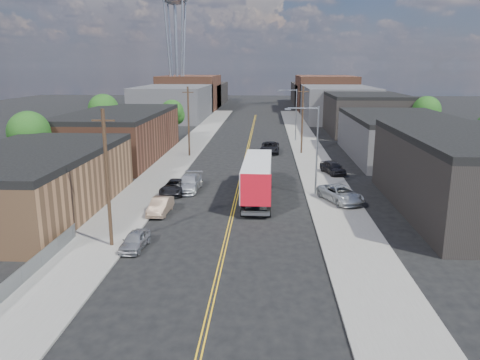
# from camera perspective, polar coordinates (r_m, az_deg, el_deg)

# --- Properties ---
(ground) EXTENTS (260.00, 260.00, 0.00)m
(ground) POSITION_cam_1_polar(r_m,az_deg,el_deg) (82.40, 1.17, 4.79)
(ground) COLOR black
(ground) RESTS_ON ground
(centerline) EXTENTS (0.32, 120.00, 0.01)m
(centerline) POSITION_cam_1_polar(r_m,az_deg,el_deg) (67.63, 0.70, 2.82)
(centerline) COLOR gold
(centerline) RESTS_ON ground
(sidewalk_left) EXTENTS (5.00, 140.00, 0.15)m
(sidewalk_left) POSITION_cam_1_polar(r_m,az_deg,el_deg) (68.69, -7.25, 2.94)
(sidewalk_left) COLOR slate
(sidewalk_left) RESTS_ON ground
(sidewalk_right) EXTENTS (5.00, 140.00, 0.15)m
(sidewalk_right) POSITION_cam_1_polar(r_m,az_deg,el_deg) (67.88, 8.75, 2.76)
(sidewalk_right) COLOR slate
(sidewalk_right) RESTS_ON ground
(warehouse_tan) EXTENTS (12.00, 22.00, 5.60)m
(warehouse_tan) POSITION_cam_1_polar(r_m,az_deg,el_deg) (45.68, -24.13, -0.15)
(warehouse_tan) COLOR brown
(warehouse_tan) RESTS_ON ground
(warehouse_brown) EXTENTS (12.00, 26.00, 6.60)m
(warehouse_brown) POSITION_cam_1_polar(r_m,az_deg,el_deg) (69.27, -14.44, 5.41)
(warehouse_brown) COLOR #543021
(warehouse_brown) RESTS_ON ground
(industrial_right_b) EXTENTS (14.00, 24.00, 6.10)m
(industrial_right_b) POSITION_cam_1_polar(r_m,az_deg,el_deg) (70.67, 18.94, 5.05)
(industrial_right_b) COLOR #39393C
(industrial_right_b) RESTS_ON ground
(industrial_right_c) EXTENTS (14.00, 22.00, 7.60)m
(industrial_right_c) POSITION_cam_1_polar(r_m,az_deg,el_deg) (95.70, 14.87, 7.88)
(industrial_right_c) COLOR black
(industrial_right_c) RESTS_ON ground
(skyline_left_a) EXTENTS (16.00, 30.00, 8.00)m
(skyline_left_a) POSITION_cam_1_polar(r_m,az_deg,el_deg) (118.91, -7.99, 9.36)
(skyline_left_a) COLOR #39393C
(skyline_left_a) RESTS_ON ground
(skyline_right_a) EXTENTS (16.00, 30.00, 8.00)m
(skyline_right_a) POSITION_cam_1_polar(r_m,az_deg,el_deg) (117.92, 11.71, 9.17)
(skyline_right_a) COLOR #39393C
(skyline_right_a) RESTS_ON ground
(skyline_left_b) EXTENTS (16.00, 26.00, 10.00)m
(skyline_left_b) POSITION_cam_1_polar(r_m,az_deg,el_deg) (143.41, -6.06, 10.54)
(skyline_left_b) COLOR #543021
(skyline_left_b) RESTS_ON ground
(skyline_right_b) EXTENTS (16.00, 26.00, 10.00)m
(skyline_right_b) POSITION_cam_1_polar(r_m,az_deg,el_deg) (142.59, 10.29, 10.38)
(skyline_right_b) COLOR #543021
(skyline_right_b) RESTS_ON ground
(skyline_left_c) EXTENTS (16.00, 40.00, 7.00)m
(skyline_left_c) POSITION_cam_1_polar(r_m,az_deg,el_deg) (163.23, -4.92, 10.42)
(skyline_left_c) COLOR black
(skyline_left_c) RESTS_ON ground
(skyline_right_c) EXTENTS (16.00, 40.00, 7.00)m
(skyline_right_c) POSITION_cam_1_polar(r_m,az_deg,el_deg) (162.51, 9.42, 10.27)
(skyline_right_c) COLOR black
(skyline_right_c) RESTS_ON ground
(streetlight_near) EXTENTS (3.39, 0.25, 9.00)m
(streetlight_near) POSITION_cam_1_polar(r_m,az_deg,el_deg) (47.18, 8.91, 4.44)
(streetlight_near) COLOR gray
(streetlight_near) RESTS_ON ground
(streetlight_far) EXTENTS (3.39, 0.25, 9.00)m
(streetlight_far) POSITION_cam_1_polar(r_m,az_deg,el_deg) (81.82, 6.57, 8.40)
(streetlight_far) COLOR gray
(streetlight_far) RESTS_ON ground
(utility_pole_left_near) EXTENTS (1.60, 0.26, 10.00)m
(utility_pole_left_near) POSITION_cam_1_polar(r_m,az_deg,el_deg) (34.14, -15.88, 0.20)
(utility_pole_left_near) COLOR black
(utility_pole_left_near) RESTS_ON ground
(utility_pole_left_far) EXTENTS (1.60, 0.26, 10.00)m
(utility_pole_left_far) POSITION_cam_1_polar(r_m,az_deg,el_deg) (67.71, -6.29, 7.15)
(utility_pole_left_far) COLOR black
(utility_pole_left_far) RESTS_ON ground
(utility_pole_right) EXTENTS (1.60, 0.26, 10.00)m
(utility_pole_right) POSITION_cam_1_polar(r_m,az_deg,el_deg) (69.97, 7.61, 7.32)
(utility_pole_right) COLOR black
(utility_pole_right) RESTS_ON ground
(chainlink_fence) EXTENTS (0.05, 16.00, 1.22)m
(chainlink_fence) POSITION_cam_1_polar(r_m,az_deg,el_deg) (31.20, -25.08, -10.58)
(chainlink_fence) COLOR slate
(chainlink_fence) RESTS_ON ground
(tree_left_near) EXTENTS (4.85, 4.76, 7.91)m
(tree_left_near) POSITION_cam_1_polar(r_m,az_deg,el_deg) (58.45, -24.26, 5.02)
(tree_left_near) COLOR black
(tree_left_near) RESTS_ON ground
(tree_left_mid) EXTENTS (5.10, 5.04, 8.37)m
(tree_left_mid) POSITION_cam_1_polar(r_m,az_deg,el_deg) (81.27, -16.24, 8.02)
(tree_left_mid) COLOR black
(tree_left_mid) RESTS_ON ground
(tree_left_far) EXTENTS (4.35, 4.20, 6.97)m
(tree_left_far) POSITION_cam_1_polar(r_m,az_deg,el_deg) (85.44, -8.24, 8.06)
(tree_left_far) COLOR black
(tree_left_far) RESTS_ON ground
(tree_right_far) EXTENTS (4.85, 4.76, 7.91)m
(tree_right_far) POSITION_cam_1_polar(r_m,az_deg,el_deg) (86.09, 21.80, 7.68)
(tree_right_far) COLOR black
(tree_right_far) RESTS_ON ground
(semi_truck) EXTENTS (2.81, 15.29, 3.99)m
(semi_truck) POSITION_cam_1_polar(r_m,az_deg,el_deg) (46.89, 2.14, 0.73)
(semi_truck) COLOR silver
(semi_truck) RESTS_ON ground
(car_left_a) EXTENTS (1.73, 3.81, 1.27)m
(car_left_a) POSITION_cam_1_polar(r_m,az_deg,el_deg) (34.66, -12.69, -7.19)
(car_left_a) COLOR #A0A3A5
(car_left_a) RESTS_ON ground
(car_left_b) EXTENTS (1.68, 4.37, 1.42)m
(car_left_b) POSITION_cam_1_polar(r_m,az_deg,el_deg) (42.21, -9.68, -3.13)
(car_left_b) COLOR #876D58
(car_left_b) RESTS_ON ground
(car_left_c) EXTENTS (2.73, 5.22, 1.40)m
(car_left_c) POSITION_cam_1_polar(r_m,az_deg,el_deg) (48.61, -7.93, -0.83)
(car_left_c) COLOR black
(car_left_c) RESTS_ON ground
(car_left_d) EXTENTS (2.62, 5.75, 1.63)m
(car_left_d) POSITION_cam_1_polar(r_m,az_deg,el_deg) (49.51, -6.27, -0.37)
(car_left_d) COLOR #BBBDC0
(car_left_d) RESTS_ON ground
(car_right_lot_a) EXTENTS (4.53, 6.21, 1.57)m
(car_right_lot_a) POSITION_cam_1_polar(r_m,az_deg,el_deg) (45.66, 12.18, -1.67)
(car_right_lot_a) COLOR #B7BBBD
(car_right_lot_a) RESTS_ON sidewalk_right
(car_right_lot_c) EXTENTS (3.09, 4.93, 1.56)m
(car_right_lot_c) POSITION_cam_1_polar(r_m,az_deg,el_deg) (57.44, 11.25, 1.53)
(car_right_lot_c) COLOR black
(car_right_lot_c) RESTS_ON sidewalk_right
(car_ahead_truck) EXTENTS (2.99, 6.03, 1.64)m
(car_ahead_truck) POSITION_cam_1_polar(r_m,az_deg,el_deg) (70.93, 3.67, 3.97)
(car_ahead_truck) COLOR black
(car_ahead_truck) RESTS_ON ground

